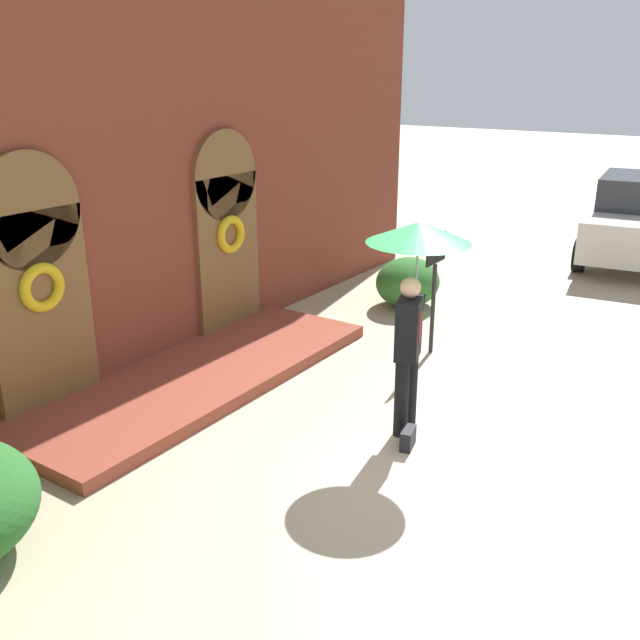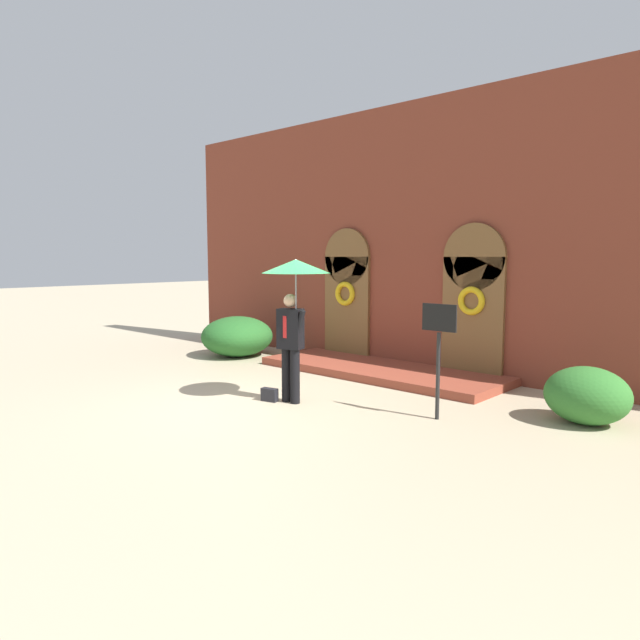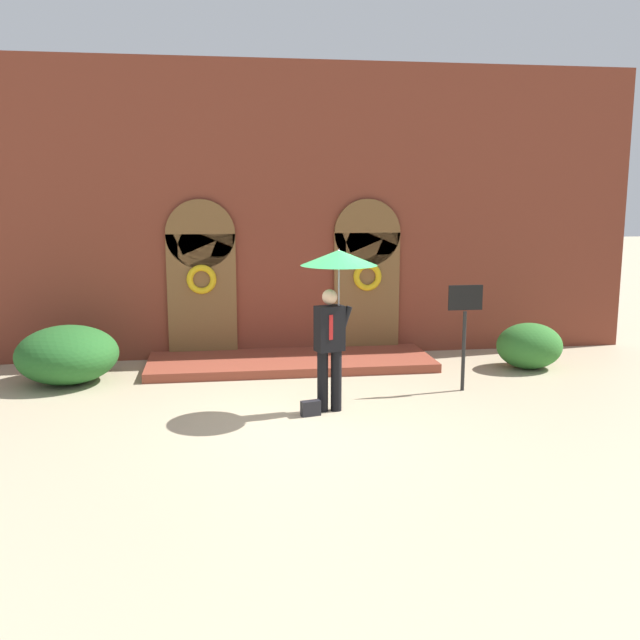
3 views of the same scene
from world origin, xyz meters
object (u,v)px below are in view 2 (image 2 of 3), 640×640
at_px(person_with_umbrella, 294,287).
at_px(shrub_left, 237,336).
at_px(sign_post, 439,342).
at_px(handbag, 269,395).
at_px(shrub_right, 587,395).

relative_size(person_with_umbrella, shrub_left, 1.36).
distance_m(sign_post, shrub_left, 6.61).
bearing_deg(sign_post, shrub_left, 167.44).
height_order(handbag, sign_post, sign_post).
xyz_separation_m(person_with_umbrella, sign_post, (2.21, 0.78, -0.75)).
distance_m(handbag, sign_post, 2.98).
bearing_deg(handbag, person_with_umbrella, 12.43).
bearing_deg(sign_post, person_with_umbrella, -160.60).
xyz_separation_m(handbag, shrub_right, (4.32, 2.24, 0.31)).
xyz_separation_m(handbag, shrub_left, (-3.80, 2.41, 0.37)).
bearing_deg(sign_post, shrub_right, 36.49).
xyz_separation_m(person_with_umbrella, shrub_left, (-4.21, 2.21, -1.43)).
height_order(sign_post, shrub_left, sign_post).
bearing_deg(handbag, shrub_left, 133.70).
relative_size(person_with_umbrella, sign_post, 1.37).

